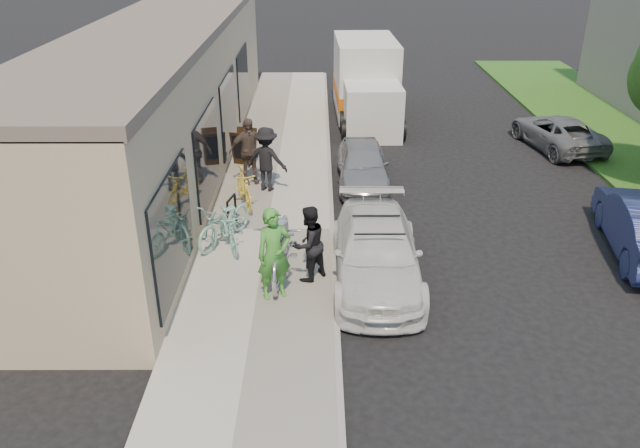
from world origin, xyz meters
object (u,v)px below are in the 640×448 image
object	(u,v)px
moving_truck	(366,85)
bystander_b	(249,151)
sandwich_board	(244,147)
woman_rider	(274,254)
tandem_bike	(281,243)
bike_rack	(232,209)
cruiser_bike_a	(228,230)
man_standing	(309,244)
bystander_a	(267,159)
sedan_silver	(363,164)
cruiser_bike_c	(244,188)
sedan_white	(376,252)
far_car_gray	(557,132)
cruiser_bike_b	(225,222)

from	to	relation	value
moving_truck	bystander_b	world-z (taller)	moving_truck
sandwich_board	woman_rider	bearing A→B (deg)	-63.33
sandwich_board	tandem_bike	distance (m)	6.62
bike_rack	cruiser_bike_a	size ratio (longest dim) A/B	0.52
man_standing	bystander_a	xyz separation A→B (m)	(-1.19, 4.71, 0.08)
sedan_silver	cruiser_bike_c	bearing A→B (deg)	-149.19
sedan_white	cruiser_bike_a	bearing A→B (deg)	162.19
man_standing	bystander_b	world-z (taller)	bystander_b
moving_truck	man_standing	size ratio (longest dim) A/B	3.65
moving_truck	bystander_a	xyz separation A→B (m)	(-3.18, -7.34, -0.24)
far_car_gray	cruiser_bike_a	distance (m)	12.26
sedan_silver	cruiser_bike_b	world-z (taller)	sedan_silver
tandem_bike	bystander_b	size ratio (longest dim) A/B	1.39
cruiser_bike_b	far_car_gray	bearing A→B (deg)	62.28
bike_rack	tandem_bike	size ratio (longest dim) A/B	0.31
moving_truck	bystander_a	size ratio (longest dim) A/B	3.34
sedan_white	bystander_b	world-z (taller)	bystander_b
bystander_a	bystander_b	xyz separation A→B (m)	(-0.53, 0.51, 0.05)
woman_rider	cruiser_bike_a	world-z (taller)	woman_rider
tandem_bike	bystander_b	bearing A→B (deg)	105.80
cruiser_bike_b	bystander_a	size ratio (longest dim) A/B	1.10
sandwich_board	sedan_white	xyz separation A→B (m)	(3.42, -6.49, -0.05)
sedan_silver	cruiser_bike_a	xyz separation A→B (m)	(-3.27, -4.17, 0.01)
cruiser_bike_c	bystander_a	distance (m)	1.24
sedan_white	cruiser_bike_c	size ratio (longest dim) A/B	2.66
bike_rack	woman_rider	size ratio (longest dim) A/B	0.43
bystander_a	cruiser_bike_b	bearing A→B (deg)	94.95
sandwich_board	bystander_a	world-z (taller)	bystander_a
far_car_gray	man_standing	distance (m)	11.78
far_car_gray	woman_rider	bearing A→B (deg)	36.24
man_standing	far_car_gray	bearing A→B (deg)	-176.69
cruiser_bike_c	bystander_b	bearing A→B (deg)	73.19
man_standing	bystander_b	size ratio (longest dim) A/B	0.86
moving_truck	bystander_b	distance (m)	7.78
bike_rack	sedan_silver	xyz separation A→B (m)	(3.30, 3.14, -0.04)
tandem_bike	sedan_silver	bearing A→B (deg)	71.68
woman_rider	cruiser_bike_c	world-z (taller)	woman_rider
far_car_gray	woman_rider	size ratio (longest dim) A/B	2.08
sandwich_board	woman_rider	distance (m)	7.51
moving_truck	cruiser_bike_b	xyz separation A→B (m)	(-3.92, -10.42, -0.61)
bystander_b	tandem_bike	bearing A→B (deg)	-94.28
sandwich_board	cruiser_bike_b	distance (m)	5.07
moving_truck	bike_rack	bearing A→B (deg)	-113.21
sedan_silver	sedan_white	bearing A→B (deg)	-90.22
sedan_white	tandem_bike	world-z (taller)	tandem_bike
tandem_bike	woman_rider	bearing A→B (deg)	-92.66
sedan_silver	bystander_b	xyz separation A→B (m)	(-3.17, -0.27, 0.49)
cruiser_bike_b	cruiser_bike_c	distance (m)	2.02
woman_rider	bystander_b	distance (m)	5.98
cruiser_bike_b	man_standing	bearing A→B (deg)	-12.93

